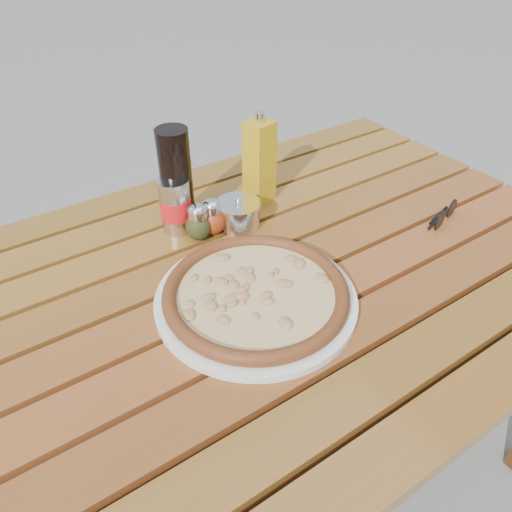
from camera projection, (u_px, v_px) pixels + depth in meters
ground at (260, 476)px, 1.42m from camera, size 60.00×60.00×0.00m
table at (262, 303)px, 1.00m from camera, size 1.40×0.90×0.75m
plate at (256, 299)px, 0.89m from camera, size 0.37×0.37×0.01m
pizza at (256, 293)px, 0.88m from camera, size 0.37×0.37×0.03m
pepper_shaker at (213, 218)px, 1.04m from camera, size 0.06×0.06×0.08m
oregano_shaker at (198, 223)px, 1.02m from camera, size 0.06×0.06×0.08m
dark_bottle at (176, 180)px, 1.02m from camera, size 0.07×0.07×0.22m
soda_can at (176, 205)px, 1.04m from camera, size 0.07×0.07×0.12m
olive_oil_cruet at (259, 161)px, 1.11m from camera, size 0.06×0.06×0.21m
parmesan_tin at (239, 214)px, 1.07m from camera, size 0.11×0.11×0.07m
sunglasses at (444, 215)px, 1.09m from camera, size 0.11×0.05×0.04m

